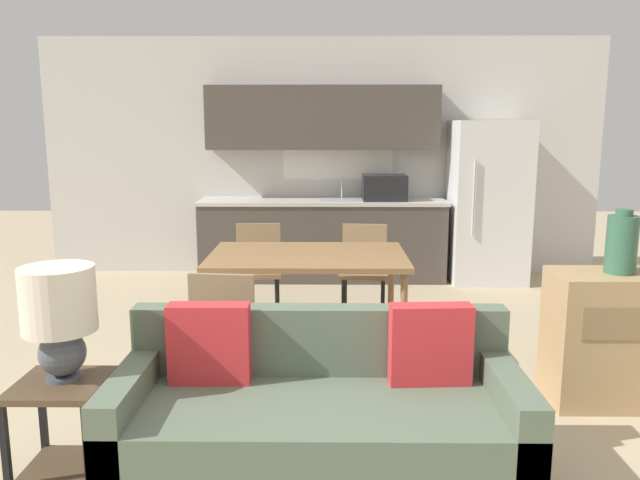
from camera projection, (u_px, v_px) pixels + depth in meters
wall_back at (323, 157)px, 7.22m from camera, size 6.40×0.07×2.70m
kitchen_counter at (324, 204)px, 7.01m from camera, size 2.75×0.65×2.15m
refrigerator at (487, 202)px, 6.88m from camera, size 0.81×0.75×1.77m
dining_table at (308, 262)px, 4.67m from camera, size 1.46×0.97×0.77m
couch at (319, 414)px, 3.00m from camera, size 1.90×0.80×0.85m
side_table at (63, 419)px, 2.91m from camera, size 0.40×0.40×0.55m
table_lamp at (59, 312)px, 2.85m from camera, size 0.34×0.34×0.54m
credenza at (625, 338)px, 3.86m from camera, size 0.91×0.45×0.83m
vase at (622, 244)px, 3.76m from camera, size 0.18×0.18×0.39m
dining_chair_far_right at (364, 266)px, 5.54m from camera, size 0.45×0.45×0.84m
dining_chair_far_left at (258, 265)px, 5.57m from camera, size 0.44×0.44×0.84m
dining_chair_near_left at (228, 325)px, 3.89m from camera, size 0.46×0.46×0.84m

